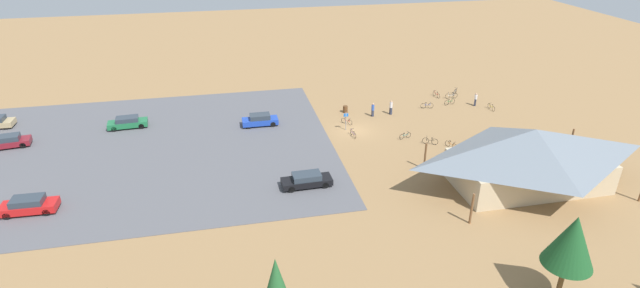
% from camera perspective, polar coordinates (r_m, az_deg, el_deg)
% --- Properties ---
extents(ground, '(160.00, 160.00, 0.00)m').
position_cam_1_polar(ground, '(57.66, 4.13, 1.57)').
color(ground, '#937047').
rests_on(ground, ground).
extents(parking_lot_asphalt, '(43.21, 32.66, 0.05)m').
position_cam_1_polar(parking_lot_asphalt, '(56.50, -21.15, -0.73)').
color(parking_lot_asphalt, '#56565B').
rests_on(parking_lot_asphalt, ground).
extents(bike_pavilion, '(17.00, 10.13, 5.71)m').
position_cam_1_polar(bike_pavilion, '(49.05, 23.55, -1.04)').
color(bike_pavilion, '#C6B28E').
rests_on(bike_pavilion, ground).
extents(trash_bin, '(0.60, 0.60, 0.90)m').
position_cam_1_polar(trash_bin, '(62.67, 2.98, 4.09)').
color(trash_bin, brown).
rests_on(trash_bin, ground).
extents(lot_sign, '(0.56, 0.08, 2.20)m').
position_cam_1_polar(lot_sign, '(57.26, 3.06, 2.96)').
color(lot_sign, '#99999E').
rests_on(lot_sign, ground).
extents(pine_center, '(3.23, 3.23, 6.54)m').
position_cam_1_polar(pine_center, '(35.25, 27.46, -10.09)').
color(pine_center, brown).
rests_on(pine_center, ground).
extents(bicycle_red_trailside, '(1.09, 1.25, 0.80)m').
position_cam_1_polar(bicycle_red_trailside, '(59.28, 3.16, 2.68)').
color(bicycle_red_trailside, black).
rests_on(bicycle_red_trailside, ground).
extents(bicycle_green_yard_right, '(1.66, 0.54, 0.90)m').
position_cam_1_polar(bicycle_green_yard_right, '(67.47, 14.96, 4.79)').
color(bicycle_green_yard_right, black).
rests_on(bicycle_green_yard_right, ground).
extents(bicycle_yellow_yard_front, '(0.48, 1.68, 0.78)m').
position_cam_1_polar(bicycle_yellow_yard_front, '(67.36, 19.45, 4.10)').
color(bicycle_yellow_yard_front, black).
rests_on(bicycle_yellow_yard_front, ground).
extents(bicycle_silver_front_row, '(1.15, 1.34, 0.89)m').
position_cam_1_polar(bicycle_silver_front_row, '(71.48, 15.57, 5.91)').
color(bicycle_silver_front_row, black).
rests_on(bicycle_silver_front_row, ground).
extents(bicycle_orange_edge_north, '(0.76, 1.47, 0.79)m').
position_cam_1_polar(bicycle_orange_edge_north, '(55.15, 15.12, -0.10)').
color(bicycle_orange_edge_north, black).
rests_on(bicycle_orange_edge_north, ground).
extents(bicycle_black_near_sign, '(1.57, 0.84, 0.90)m').
position_cam_1_polar(bicycle_black_near_sign, '(55.39, 12.79, 0.34)').
color(bicycle_black_near_sign, black).
rests_on(bicycle_black_near_sign, ground).
extents(bicycle_blue_lone_west, '(1.67, 0.48, 0.88)m').
position_cam_1_polar(bicycle_blue_lone_west, '(65.48, 12.43, 4.42)').
color(bicycle_blue_lone_west, black).
rests_on(bicycle_blue_lone_west, ground).
extents(bicycle_teal_lone_east, '(1.56, 0.56, 0.78)m').
position_cam_1_polar(bicycle_teal_lone_east, '(56.22, 9.96, 0.95)').
color(bicycle_teal_lone_east, black).
rests_on(bicycle_teal_lone_east, ground).
extents(bicycle_purple_back_row, '(0.48, 1.69, 0.80)m').
position_cam_1_polar(bicycle_purple_back_row, '(56.05, 3.90, 1.22)').
color(bicycle_purple_back_row, black).
rests_on(bicycle_purple_back_row, ground).
extents(bicycle_white_edge_south, '(1.83, 0.48, 0.88)m').
position_cam_1_polar(bicycle_white_edge_south, '(69.83, 15.14, 5.48)').
color(bicycle_white_edge_south, black).
rests_on(bicycle_white_edge_south, ground).
extents(bicycle_red_near_porch, '(0.48, 1.75, 0.82)m').
position_cam_1_polar(bicycle_red_near_porch, '(69.90, 13.49, 5.67)').
color(bicycle_red_near_porch, black).
rests_on(bicycle_red_near_porch, ground).
extents(car_red_back_corner, '(4.62, 1.91, 1.45)m').
position_cam_1_polar(car_red_back_corner, '(48.88, -31.00, -6.17)').
color(car_red_back_corner, red).
rests_on(car_red_back_corner, parking_lot_asphalt).
extents(car_blue_end_stall, '(4.28, 1.73, 1.41)m').
position_cam_1_polar(car_blue_end_stall, '(59.03, -7.05, 2.82)').
color(car_blue_end_stall, '#1E42B2').
rests_on(car_blue_end_stall, parking_lot_asphalt).
extents(car_maroon_far_end, '(4.62, 2.37, 1.37)m').
position_cam_1_polar(car_maroon_far_end, '(63.19, -32.77, 0.25)').
color(car_maroon_far_end, maroon).
rests_on(car_maroon_far_end, parking_lot_asphalt).
extents(car_black_second_row, '(4.79, 1.88, 1.33)m').
position_cam_1_polar(car_black_second_row, '(45.78, -1.57, -4.24)').
color(car_black_second_row, black).
rests_on(car_black_second_row, parking_lot_asphalt).
extents(car_green_aisle_side, '(4.60, 2.02, 1.37)m').
position_cam_1_polar(car_green_aisle_side, '(62.32, -21.63, 2.37)').
color(car_green_aisle_side, '#1E6B3D').
rests_on(car_green_aisle_side, parking_lot_asphalt).
extents(visitor_near_lot, '(0.36, 0.36, 1.78)m').
position_cam_1_polar(visitor_near_lot, '(61.59, 6.21, 4.06)').
color(visitor_near_lot, '#2D3347').
rests_on(visitor_near_lot, ground).
extents(visitor_by_pavilion, '(0.38, 0.40, 1.77)m').
position_cam_1_polar(visitor_by_pavilion, '(67.86, 17.78, 5.03)').
color(visitor_by_pavilion, '#2D3347').
rests_on(visitor_by_pavilion, ground).
extents(visitor_crossing_yard, '(0.36, 0.36, 1.86)m').
position_cam_1_polar(visitor_crossing_yard, '(62.48, 8.32, 4.30)').
color(visitor_crossing_yard, '#2D3347').
rests_on(visitor_crossing_yard, ground).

